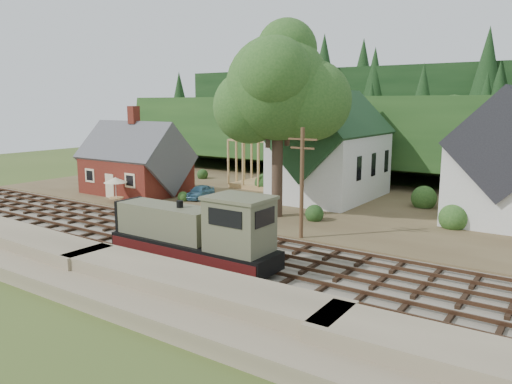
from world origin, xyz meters
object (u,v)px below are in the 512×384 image
Objects in this scene: locomotive at (197,234)px; patio_set at (115,181)px; car_blue at (200,192)px; car_green at (88,175)px.

locomotive is 4.59× the size of patio_set.
patio_set is at bearing -141.38° from car_blue.
patio_set reaches higher than car_blue.
car_green is at bearing 152.59° from locomotive.
car_green is (-32.01, 16.60, -1.11)m from locomotive.
locomotive is 2.83× the size of car_blue.
patio_set is at bearing -100.44° from car_green.
car_blue is 19.05m from car_green.
locomotive is at bearing -99.84° from car_green.
patio_set is (13.77, -7.32, 1.46)m from car_green.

